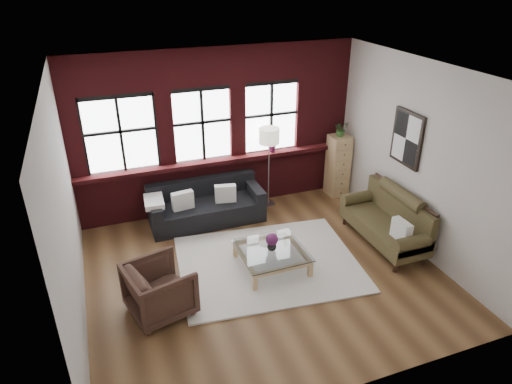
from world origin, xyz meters
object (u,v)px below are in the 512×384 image
object	(u,v)px
vintage_settee	(384,219)
vase	(272,246)
armchair	(160,289)
floor_lamp	(269,164)
coffee_table	(272,259)
drawer_chest	(338,165)
dark_sofa	(206,203)

from	to	relation	value
vintage_settee	vase	world-z (taller)	vintage_settee
armchair	floor_lamp	xyz separation A→B (m)	(2.65, 2.50, 0.51)
coffee_table	drawer_chest	size ratio (longest dim) A/B	0.80
coffee_table	floor_lamp	size ratio (longest dim) A/B	0.59
drawer_chest	floor_lamp	xyz separation A→B (m)	(-1.57, 0.04, 0.24)
vase	floor_lamp	xyz separation A→B (m)	(0.77, 2.07, 0.48)
vintage_settee	armchair	world-z (taller)	vintage_settee
dark_sofa	vintage_settee	xyz separation A→B (m)	(2.74, -1.85, 0.11)
coffee_table	drawer_chest	world-z (taller)	drawer_chest
drawer_chest	coffee_table	bearing A→B (deg)	-139.05
vintage_settee	armchair	distance (m)	4.04
coffee_table	vase	size ratio (longest dim) A/B	6.68
coffee_table	armchair	bearing A→B (deg)	-167.03
armchair	coffee_table	distance (m)	1.94
coffee_table	vase	bearing A→B (deg)	90.00
vase	drawer_chest	xyz separation A→B (m)	(2.33, 2.02, 0.24)
dark_sofa	armchair	size ratio (longest dim) A/B	2.50
vase	armchair	bearing A→B (deg)	-167.03
armchair	vase	distance (m)	1.93
drawer_chest	vintage_settee	bearing A→B (deg)	-95.69
coffee_table	drawer_chest	xyz separation A→B (m)	(2.33, 2.02, 0.49)
dark_sofa	drawer_chest	world-z (taller)	drawer_chest
floor_lamp	armchair	bearing A→B (deg)	-136.65
vase	coffee_table	bearing A→B (deg)	-90.00
armchair	floor_lamp	distance (m)	3.68
vase	dark_sofa	bearing A→B (deg)	108.17
dark_sofa	floor_lamp	xyz separation A→B (m)	(1.37, 0.22, 0.51)
vintage_settee	drawer_chest	world-z (taller)	drawer_chest
dark_sofa	floor_lamp	size ratio (longest dim) A/B	1.20
armchair	vase	world-z (taller)	armchair
floor_lamp	vintage_settee	bearing A→B (deg)	-56.53
dark_sofa	drawer_chest	xyz separation A→B (m)	(2.94, 0.18, 0.27)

